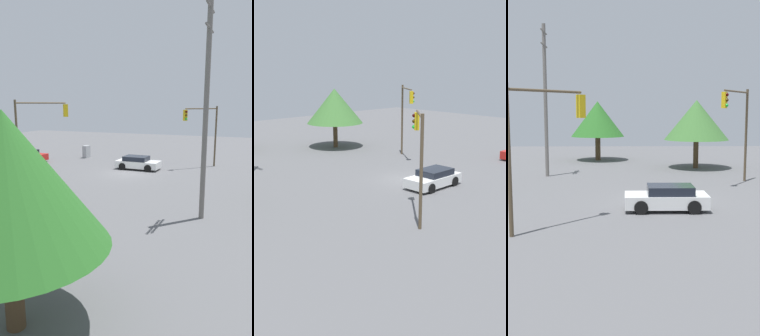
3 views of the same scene
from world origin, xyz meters
TOP-DOWN VIEW (x-y plane):
  - ground_plane at (0.00, 0.00)m, footprint 80.00×80.00m
  - sedan_red at (-2.08, -13.10)m, footprint 1.89×4.29m
  - sedan_white at (-2.39, 0.15)m, footprint 2.06×4.27m
  - traffic_signal_main at (5.69, -5.59)m, footprint 3.63×2.74m
  - traffic_signal_cross at (-5.88, 5.87)m, footprint 2.98×2.93m
  - utility_pole_tall at (9.58, 8.53)m, footprint 2.20×0.28m
  - electrical_cabinet at (-6.81, -8.17)m, footprint 1.08×0.53m
  - tree_corner at (21.03, 5.25)m, footprint 5.60×5.60m

SIDE VIEW (x-z plane):
  - ground_plane at x=0.00m, z-range 0.00..0.00m
  - sedan_red at x=-2.08m, z-range -0.02..1.28m
  - sedan_white at x=-2.39m, z-range -0.01..1.30m
  - electrical_cabinet at x=-6.81m, z-range 0.00..1.45m
  - traffic_signal_cross at x=-5.88m, z-range 1.15..7.33m
  - tree_corner at x=21.03m, z-range 1.25..7.48m
  - traffic_signal_main at x=5.69m, z-range 1.25..7.96m
  - utility_pole_tall at x=9.58m, z-range 0.31..12.07m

